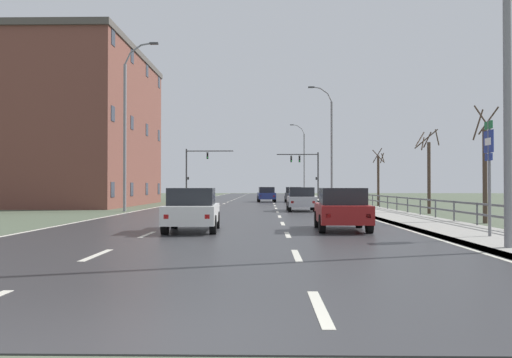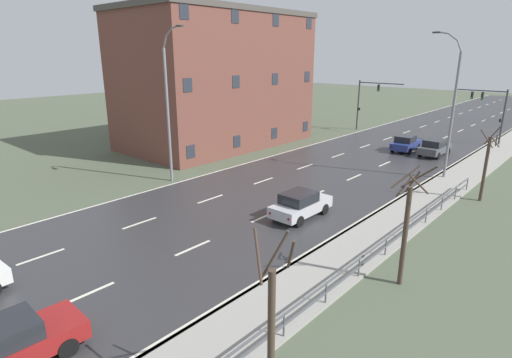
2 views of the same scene
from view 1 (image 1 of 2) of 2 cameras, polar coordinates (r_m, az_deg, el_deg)
The scene contains 20 objects.
ground_plane at distance 53.21m, azimuth -0.66°, elevation -2.61°, with size 160.00×160.00×0.12m.
road_asphalt_strip at distance 65.20m, azimuth -0.33°, elevation -2.22°, with size 14.00×120.00×0.03m.
sidewalk_right at distance 65.53m, azimuth 7.06°, elevation -2.16°, with size 3.00×120.00×0.12m.
guardrail at distance 28.94m, azimuth 17.62°, elevation -2.58°, with size 0.07×38.98×1.00m.
street_lamp_foreground at distance 15.21m, azimuth 24.46°, elevation 14.66°, with size 2.38×0.24×11.53m.
street_lamp_midground at distance 49.89m, azimuth 7.84°, elevation 3.46°, with size 2.24×0.24×10.81m.
street_lamp_distant at distance 85.66m, azimuth 5.01°, elevation 1.89°, with size 2.34×0.24×11.47m.
street_lamp_left_bank at distance 36.39m, azimuth -13.45°, elevation 5.25°, with size 2.27×0.24×11.07m.
highway_sign at distance 17.87m, azimuth 23.34°, elevation 1.54°, with size 0.09×0.68×3.64m.
traffic_signal_right at distance 65.80m, azimuth 5.46°, elevation 1.26°, with size 5.09×0.36×5.77m.
traffic_signal_left at distance 64.80m, azimuth -6.41°, elevation 1.37°, with size 5.68×0.36×6.11m.
car_distant at distance 20.12m, azimuth 9.02°, elevation -3.12°, with size 1.94×4.15×1.57m.
car_far_right at distance 19.56m, azimuth -6.72°, elevation -3.19°, with size 1.98×4.17×1.57m.
car_mid_centre at distance 56.41m, azimuth 3.96°, elevation -1.63°, with size 1.93×4.15×1.57m.
car_far_left at distance 56.46m, azimuth 1.10°, elevation -1.63°, with size 2.01×4.19×1.57m.
car_near_right at distance 35.68m, azimuth 4.78°, elevation -2.11°, with size 1.86×4.11×1.57m.
brick_building at distance 49.75m, azimuth -18.33°, elevation 5.10°, with size 11.19×19.34×13.37m.
bare_tree_near at distance 25.91m, azimuth 22.95°, elevation 0.90°, with size 1.18×1.22×5.21m.
bare_tree_mid at distance 33.89m, azimuth 17.72°, elevation 0.73°, with size 1.55×1.62×5.13m.
bare_tree_far at distance 46.75m, azimuth 12.78°, elevation 0.14°, with size 1.15×1.06×4.92m.
Camera 1 is at (1.63, -5.16, 1.62)m, focal length 37.98 mm.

